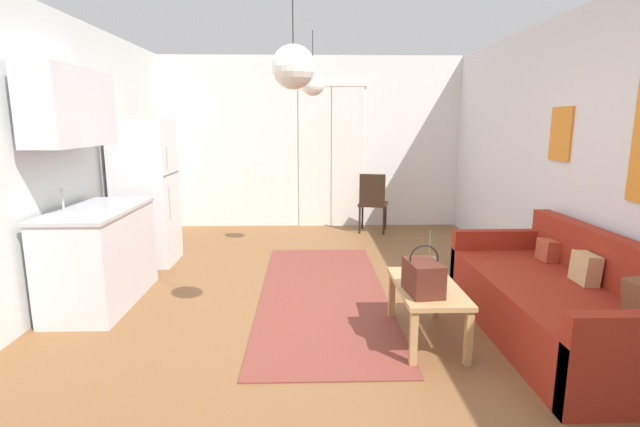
# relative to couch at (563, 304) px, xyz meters

# --- Properties ---
(ground_plane) EXTENTS (5.26, 8.35, 0.10)m
(ground_plane) POSITION_rel_couch_xyz_m (-1.89, 0.22, -0.32)
(ground_plane) COLOR brown
(wall_back) EXTENTS (4.86, 0.13, 2.65)m
(wall_back) POSITION_rel_couch_xyz_m (-1.88, 4.14, 1.05)
(wall_back) COLOR white
(wall_back) RESTS_ON ground_plane
(wall_right) EXTENTS (0.12, 7.95, 2.65)m
(wall_right) POSITION_rel_couch_xyz_m (0.49, 0.21, 1.06)
(wall_right) COLOR silver
(wall_right) RESTS_ON ground_plane
(area_rug) EXTENTS (1.21, 3.16, 0.01)m
(area_rug) POSITION_rel_couch_xyz_m (-1.81, 0.98, -0.27)
(area_rug) COLOR brown
(area_rug) RESTS_ON ground_plane
(couch) EXTENTS (0.93, 2.11, 0.82)m
(couch) POSITION_rel_couch_xyz_m (0.00, 0.00, 0.00)
(couch) COLOR maroon
(couch) RESTS_ON ground_plane
(coffee_table) EXTENTS (0.46, 0.91, 0.44)m
(coffee_table) POSITION_rel_couch_xyz_m (-1.05, 0.02, 0.10)
(coffee_table) COLOR tan
(coffee_table) RESTS_ON ground_plane
(bamboo_vase) EXTENTS (0.11, 0.11, 0.38)m
(bamboo_vase) POSITION_rel_couch_xyz_m (-0.99, 0.21, 0.24)
(bamboo_vase) COLOR #47704C
(bamboo_vase) RESTS_ON coffee_table
(handbag) EXTENTS (0.26, 0.35, 0.36)m
(handbag) POSITION_rel_couch_xyz_m (-1.13, -0.16, 0.29)
(handbag) COLOR #512319
(handbag) RESTS_ON coffee_table
(refrigerator) EXTENTS (0.64, 0.63, 1.69)m
(refrigerator) POSITION_rel_couch_xyz_m (-3.85, 2.12, 0.57)
(refrigerator) COLOR white
(refrigerator) RESTS_ON ground_plane
(kitchen_counter) EXTENTS (0.63, 1.29, 2.11)m
(kitchen_counter) POSITION_rel_couch_xyz_m (-3.89, 0.84, 0.53)
(kitchen_counter) COLOR silver
(kitchen_counter) RESTS_ON ground_plane
(accent_chair) EXTENTS (0.50, 0.49, 0.90)m
(accent_chair) POSITION_rel_couch_xyz_m (-0.98, 3.56, 0.22)
(accent_chair) COLOR black
(accent_chair) RESTS_ON ground_plane
(pendant_lamp_near) EXTENTS (0.29, 0.29, 0.80)m
(pendant_lamp_near) POSITION_rel_couch_xyz_m (-2.05, -0.18, 1.73)
(pendant_lamp_near) COLOR black
(pendant_lamp_far) EXTENTS (0.27, 0.27, 0.71)m
(pendant_lamp_far) POSITION_rel_couch_xyz_m (-1.89, 2.15, 1.80)
(pendant_lamp_far) COLOR black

